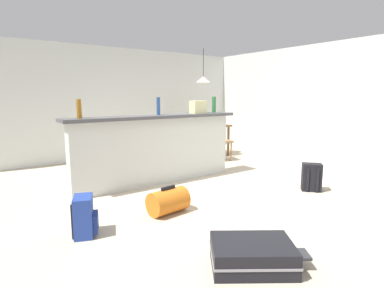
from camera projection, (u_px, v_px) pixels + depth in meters
ground_plane at (205, 186)px, 5.11m from camera, size 13.00×13.00×0.05m
wall_back at (125, 103)px, 7.35m from camera, size 6.60×0.10×2.50m
wall_right at (306, 104)px, 6.91m from camera, size 0.10×6.00×2.50m
partition_half_wall at (157, 151)px, 5.11m from camera, size 2.80×0.20×1.07m
bar_countertop at (157, 117)px, 5.02m from camera, size 2.96×0.40×0.05m
bottle_amber at (79, 109)px, 4.29m from camera, size 0.07×0.07×0.27m
bottle_blue at (158, 106)px, 5.03m from camera, size 0.06×0.06×0.28m
bottle_green at (214, 105)px, 5.72m from camera, size 0.07×0.07×0.29m
grocery_bag at (198, 107)px, 5.49m from camera, size 0.26×0.18×0.22m
dining_table at (203, 129)px, 7.42m from camera, size 1.10×0.80×0.74m
dining_chair_near_partition at (219, 137)px, 6.99m from camera, size 0.46×0.46×0.93m
pendant_lamp at (203, 79)px, 7.32m from camera, size 0.34×0.34×0.82m
suitcase_flat_black at (252, 255)px, 2.65m from camera, size 0.87×0.80×0.22m
backpack_black at (311, 178)px, 4.76m from camera, size 0.34×0.34×0.42m
duffel_bag_orange at (168, 201)px, 3.86m from camera, size 0.51×0.35×0.34m
backpack_blue at (85, 217)px, 3.23m from camera, size 0.31×0.33×0.42m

